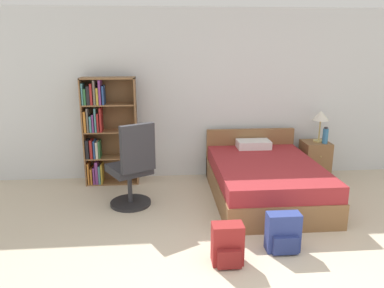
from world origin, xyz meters
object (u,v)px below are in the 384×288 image
at_px(bookshelf, 104,131).
at_px(nightstand, 315,160).
at_px(office_chair, 132,169).
at_px(bed, 264,179).
at_px(table_lamp, 321,117).
at_px(backpack_red, 228,245).
at_px(backpack_blue, 283,233).
at_px(water_bottle, 325,136).

relative_size(bookshelf, nightstand, 2.69).
bearing_deg(office_chair, bed, 5.53).
bearing_deg(office_chair, table_lamp, 17.44).
relative_size(table_lamp, backpack_red, 1.18).
relative_size(bed, backpack_blue, 4.74).
xyz_separation_m(water_bottle, backpack_blue, (-1.27, -1.97, -0.52)).
bearing_deg(nightstand, water_bottle, -47.60).
xyz_separation_m(office_chair, backpack_red, (0.99, -1.39, -0.33)).
bearing_deg(backpack_blue, bed, 82.64).
bearing_deg(table_lamp, office_chair, -162.56).
distance_m(table_lamp, backpack_blue, 2.56).
bearing_deg(water_bottle, table_lamp, 109.11).
height_order(table_lamp, backpack_blue, table_lamp).
height_order(water_bottle, backpack_blue, water_bottle).
distance_m(bed, backpack_red, 1.75).
distance_m(office_chair, table_lamp, 3.00).
bearing_deg(water_bottle, nightstand, 132.40).
height_order(bed, backpack_red, bed).
bearing_deg(backpack_red, office_chair, 125.62).
bearing_deg(backpack_blue, office_chair, 142.97).
xyz_separation_m(bed, office_chair, (-1.78, -0.17, 0.25)).
distance_m(bookshelf, table_lamp, 3.31).
xyz_separation_m(bookshelf, bed, (2.26, -0.77, -0.55)).
distance_m(office_chair, backpack_red, 1.74).
height_order(nightstand, table_lamp, table_lamp).
distance_m(office_chair, nightstand, 2.92).
bearing_deg(backpack_blue, bookshelf, 134.05).
bearing_deg(bookshelf, backpack_blue, -45.95).
height_order(water_bottle, backpack_red, water_bottle).
relative_size(nightstand, water_bottle, 2.35).
height_order(table_lamp, backpack_red, table_lamp).
height_order(bed, water_bottle, water_bottle).
bearing_deg(bed, nightstand, 34.62).
distance_m(bookshelf, backpack_blue, 3.06).
bearing_deg(water_bottle, backpack_red, -131.17).
xyz_separation_m(nightstand, water_bottle, (0.09, -0.10, 0.42)).
bearing_deg(nightstand, bookshelf, 178.63).
xyz_separation_m(bookshelf, office_chair, (0.48, -0.94, -0.30)).
distance_m(water_bottle, backpack_blue, 2.41).
relative_size(office_chair, nightstand, 1.91).
bearing_deg(backpack_blue, water_bottle, 57.21).
bearing_deg(bed, backpack_red, -116.82).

